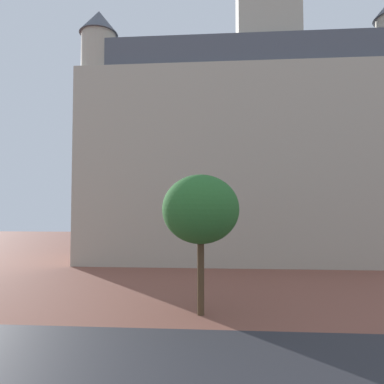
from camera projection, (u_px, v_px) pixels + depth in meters
ground_plane at (204, 357)px, 10.73m from camera, size 120.00×120.00×0.00m
street_asphalt_strip at (203, 372)px, 9.78m from camera, size 120.00×6.86×0.00m
landmark_building at (245, 144)px, 32.18m from camera, size 27.11×10.21×33.97m
tree_curb_far at (201, 210)px, 15.28m from camera, size 3.27×3.27×5.90m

